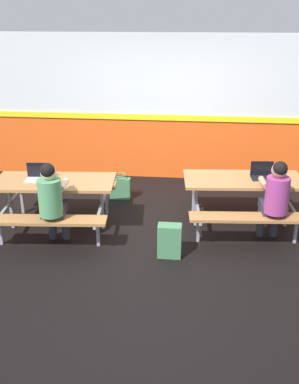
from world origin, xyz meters
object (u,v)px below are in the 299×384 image
(picnic_table_right, at_px, (243,189))
(laptop_dark, at_px, (262,175))
(laptop_silver, at_px, (38,176))
(picnic_table_left, at_px, (55,192))
(student_nearer, at_px, (52,198))
(backpack_dark, at_px, (170,241))
(tote_bag_bright, at_px, (120,188))
(student_further, at_px, (275,196))

(picnic_table_right, bearing_deg, laptop_dark, 12.74)
(laptop_silver, bearing_deg, laptop_dark, 7.43)
(picnic_table_right, distance_m, laptop_silver, 2.91)
(picnic_table_left, bearing_deg, laptop_dark, 8.38)
(picnic_table_left, bearing_deg, student_nearer, -75.85)
(student_nearer, bearing_deg, picnic_table_right, 20.10)
(student_nearer, bearing_deg, backpack_dark, -2.63)
(backpack_dark, relative_size, tote_bag_bright, 1.02)
(laptop_silver, height_order, tote_bag_bright, laptop_silver)
(picnic_table_left, bearing_deg, backpack_dark, -20.34)
(picnic_table_right, relative_size, student_nearer, 1.43)
(picnic_table_left, xyz_separation_m, laptop_dark, (2.90, 0.43, 0.21))
(picnic_table_left, distance_m, tote_bag_bright, 1.45)
(student_nearer, xyz_separation_m, laptop_dark, (2.76, 0.97, 0.08))
(picnic_table_left, height_order, student_nearer, student_nearer)
(student_nearer, distance_m, student_further, 2.89)
(picnic_table_right, relative_size, student_further, 1.43)
(picnic_table_right, xyz_separation_m, laptop_silver, (-2.88, -0.35, 0.21))
(picnic_table_right, relative_size, laptop_dark, 5.14)
(laptop_silver, xyz_separation_m, backpack_dark, (1.91, -0.63, -0.57))
(picnic_table_left, xyz_separation_m, backpack_dark, (1.67, -0.62, -0.36))
(laptop_dark, relative_size, backpack_dark, 0.77)
(student_nearer, relative_size, backpack_dark, 2.74)
(picnic_table_right, height_order, tote_bag_bright, picnic_table_right)
(picnic_table_right, distance_m, laptop_dark, 0.34)
(picnic_table_left, height_order, tote_bag_bright, picnic_table_left)
(laptop_silver, bearing_deg, student_further, -3.14)
(laptop_silver, xyz_separation_m, tote_bag_bright, (0.96, 1.18, -0.59))
(tote_bag_bright, bearing_deg, picnic_table_right, -23.32)
(laptop_silver, bearing_deg, tote_bag_bright, 50.92)
(student_further, height_order, laptop_dark, student_further)
(laptop_dark, xyz_separation_m, backpack_dark, (-1.24, -1.04, -0.57))
(picnic_table_right, distance_m, student_nearer, 2.67)
(student_further, xyz_separation_m, tote_bag_bright, (-2.28, 1.36, -0.51))
(picnic_table_right, height_order, student_nearer, student_nearer)
(backpack_dark, height_order, tote_bag_bright, backpack_dark)
(student_nearer, distance_m, backpack_dark, 1.61)
(laptop_dark, xyz_separation_m, tote_bag_bright, (-2.18, 0.77, -0.59))
(picnic_table_left, height_order, backpack_dark, picnic_table_left)
(picnic_table_right, bearing_deg, student_nearer, -159.90)
(student_further, bearing_deg, laptop_dark, 99.53)
(laptop_silver, bearing_deg, picnic_table_right, 6.94)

